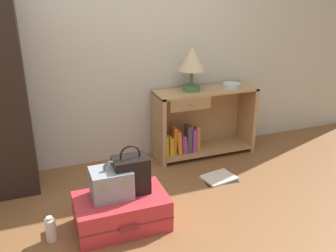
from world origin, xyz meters
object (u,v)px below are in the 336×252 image
(suitcase_large, at_px, (122,211))
(bottle, at_px, (51,230))
(train_case, at_px, (111,183))
(handbag, at_px, (131,174))
(bookshelf, at_px, (200,123))
(open_book_on_floor, at_px, (219,178))
(bowl, at_px, (231,86))
(table_lamp, at_px, (192,61))

(suitcase_large, height_order, bottle, suitcase_large)
(train_case, height_order, handbag, handbag)
(bookshelf, bearing_deg, open_book_on_floor, -96.08)
(bowl, relative_size, bottle, 0.89)
(bottle, bearing_deg, suitcase_large, -0.79)
(table_lamp, xyz_separation_m, handbag, (-0.89, -0.92, -0.62))
(suitcase_large, relative_size, handbag, 1.80)
(table_lamp, xyz_separation_m, train_case, (-1.05, -0.93, -0.65))
(bookshelf, height_order, bottle, bookshelf)
(bookshelf, xyz_separation_m, open_book_on_floor, (-0.06, -0.58, -0.34))
(table_lamp, height_order, bowl, table_lamp)
(handbag, distance_m, open_book_on_floor, 1.07)
(handbag, bearing_deg, bookshelf, 42.44)
(table_lamp, height_order, handbag, table_lamp)
(open_book_on_floor, bearing_deg, bookshelf, 83.92)
(table_lamp, height_order, open_book_on_floor, table_lamp)
(table_lamp, bearing_deg, open_book_on_floor, -85.62)
(table_lamp, distance_m, bowl, 0.51)
(suitcase_large, relative_size, open_book_on_floor, 2.05)
(train_case, distance_m, bottle, 0.54)
(handbag, bearing_deg, bottle, -176.14)
(table_lamp, distance_m, suitcase_large, 1.65)
(bookshelf, relative_size, open_book_on_floor, 3.16)
(bowl, bearing_deg, suitcase_large, -147.40)
(suitcase_large, xyz_separation_m, handbag, (0.10, 0.05, 0.27))
(suitcase_large, relative_size, train_case, 2.33)
(bookshelf, xyz_separation_m, suitcase_large, (-1.10, -0.96, -0.23))
(bookshelf, distance_m, bottle, 1.90)
(open_book_on_floor, bearing_deg, bowl, 53.87)
(suitcase_large, height_order, train_case, train_case)
(table_lamp, relative_size, train_case, 1.49)
(suitcase_large, distance_m, train_case, 0.25)
(train_case, bearing_deg, handbag, 4.17)
(bowl, height_order, handbag, bowl)
(bowl, bearing_deg, bottle, -155.08)
(bookshelf, xyz_separation_m, train_case, (-1.15, -0.93, 0.01))
(bottle, bearing_deg, train_case, 3.75)
(open_book_on_floor, bearing_deg, table_lamp, 94.38)
(bookshelf, relative_size, bowl, 6.02)
(bowl, xyz_separation_m, suitcase_large, (-1.42, -0.91, -0.62))
(handbag, bearing_deg, suitcase_large, -153.48)
(table_lamp, xyz_separation_m, open_book_on_floor, (0.04, -0.58, -1.01))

